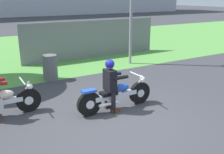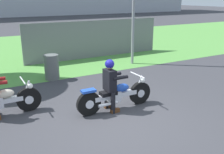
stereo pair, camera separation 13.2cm
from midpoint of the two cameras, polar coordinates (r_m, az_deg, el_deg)
The scene contains 6 objects.
ground at distance 6.37m, azimuth 1.44°, elevation -9.72°, with size 120.00×120.00×0.00m, color #38383D.
grass_verge at distance 15.22m, azimuth -17.64°, elevation 5.71°, with size 60.00×12.00×0.01m, color #549342.
motorcycle_lead at distance 6.84m, azimuth 1.43°, elevation -4.12°, with size 2.20×0.66×0.88m.
rider_lead at distance 6.62m, azimuth 0.19°, elevation -0.95°, with size 0.55×0.48×1.40m.
trash_can at distance 9.53m, azimuth -12.84°, elevation 2.15°, with size 0.52×0.52×0.91m, color #595E5B.
fence_segment at distance 12.72m, azimuth -3.34°, elevation 8.42°, with size 7.00×0.06×1.80m, color slate.
Camera 2 is at (-2.82, -4.90, 2.92)m, focal length 41.22 mm.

